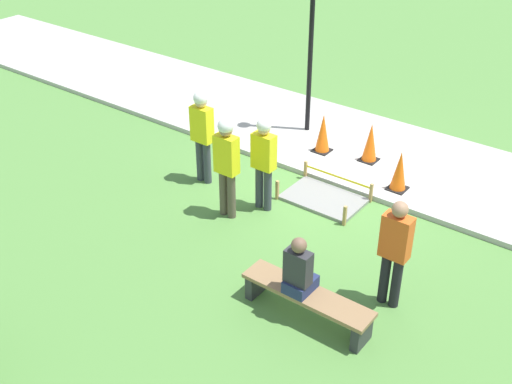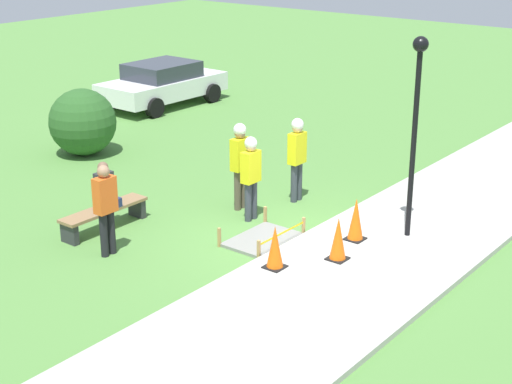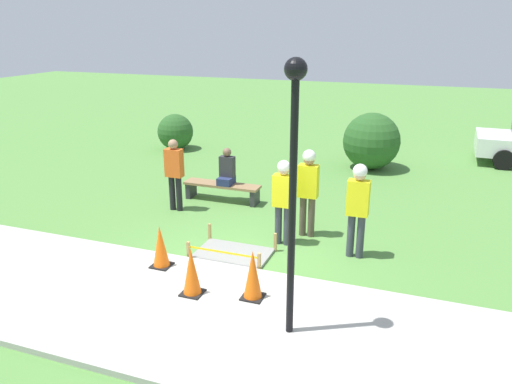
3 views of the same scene
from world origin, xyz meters
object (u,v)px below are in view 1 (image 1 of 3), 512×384
traffic_cone_far_patch (370,143)px  lamppost_near (312,16)px  traffic_cone_sidewalk_edge (323,133)px  person_seated_on_bench (299,271)px  worker_supervisor (227,159)px  worker_assistant (202,129)px  park_bench (307,299)px  bystander_in_orange_shirt (395,248)px  worker_trainee (264,156)px  traffic_cone_near_patch (400,171)px

traffic_cone_far_patch → lamppost_near: (1.74, -0.44, 2.06)m
lamppost_near → traffic_cone_sidewalk_edge: bearing=140.1°
traffic_cone_far_patch → lamppost_near: size_ratio=0.21×
person_seated_on_bench → worker_supervisor: 2.79m
worker_supervisor → worker_assistant: size_ratio=1.01×
park_bench → bystander_in_orange_shirt: (-0.76, -0.96, 0.64)m
bystander_in_orange_shirt → person_seated_on_bench: bearing=49.1°
traffic_cone_sidewalk_edge → person_seated_on_bench: 4.84m
park_bench → worker_assistant: size_ratio=1.06×
traffic_cone_far_patch → worker_supervisor: 3.31m
lamppost_near → worker_supervisor: bearing=100.7°
traffic_cone_sidewalk_edge → person_seated_on_bench: (-2.27, 4.26, 0.29)m
traffic_cone_sidewalk_edge → lamppost_near: bearing=-39.9°
traffic_cone_far_patch → person_seated_on_bench: size_ratio=0.88×
traffic_cone_far_patch → worker_supervisor: size_ratio=0.43×
person_seated_on_bench → bystander_in_orange_shirt: (-0.87, -1.01, 0.17)m
person_seated_on_bench → park_bench: bearing=-156.2°
traffic_cone_sidewalk_edge → lamppost_near: 2.30m
worker_supervisor → lamppost_near: (0.67, -3.52, 1.45)m
park_bench → bystander_in_orange_shirt: 1.38m
traffic_cone_far_patch → person_seated_on_bench: bearing=106.4°
worker_trainee → lamppost_near: 3.48m
traffic_cone_sidewalk_edge → park_bench: size_ratio=0.42×
worker_supervisor → person_seated_on_bench: bearing=149.5°
person_seated_on_bench → worker_supervisor: bearing=-30.5°
worker_supervisor → traffic_cone_far_patch: bearing=-109.2°
traffic_cone_near_patch → lamppost_near: bearing=-22.4°
traffic_cone_sidewalk_edge → lamppost_near: (0.79, -0.66, 2.05)m
park_bench → bystander_in_orange_shirt: bystander_in_orange_shirt is taller
traffic_cone_sidewalk_edge → worker_trainee: bearing=95.6°
traffic_cone_near_patch → worker_assistant: worker_assistant is taller
park_bench → worker_trainee: (2.16, -1.92, 0.70)m
worker_assistant → worker_trainee: worker_assistant is taller
traffic_cone_far_patch → bystander_in_orange_shirt: bystander_in_orange_shirt is taller
traffic_cone_far_patch → worker_trainee: (0.72, 2.51, 0.53)m
worker_assistant → lamppost_near: bearing=-98.6°
traffic_cone_sidewalk_edge → worker_supervisor: 2.92m
worker_trainee → bystander_in_orange_shirt: bearing=161.8°
traffic_cone_sidewalk_edge → park_bench: (-2.38, 4.21, -0.18)m
park_bench → worker_supervisor: 2.96m
traffic_cone_far_patch → traffic_cone_sidewalk_edge: (0.95, 0.22, 0.01)m
lamppost_near → bystander_in_orange_shirt: bearing=135.1°
park_bench → worker_assistant: (3.61, -2.01, 0.77)m
traffic_cone_far_patch → bystander_in_orange_shirt: bearing=122.3°
worker_assistant → lamppost_near: size_ratio=0.49×
park_bench → worker_supervisor: bearing=-28.5°
traffic_cone_near_patch → worker_assistant: bearing=29.5°
park_bench → worker_supervisor: size_ratio=1.05×
worker_supervisor → worker_trainee: (-0.35, -0.56, -0.08)m
traffic_cone_near_patch → worker_trainee: size_ratio=0.44×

